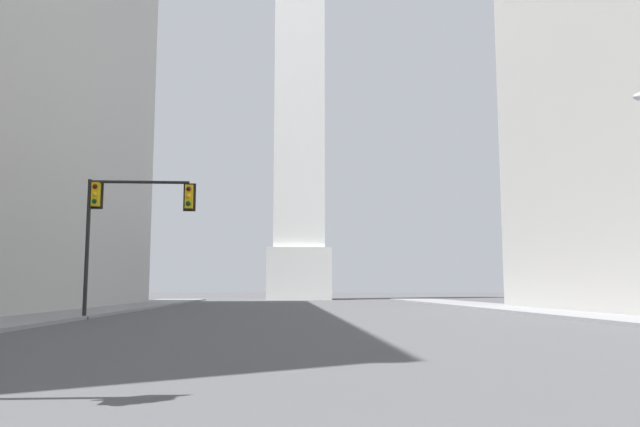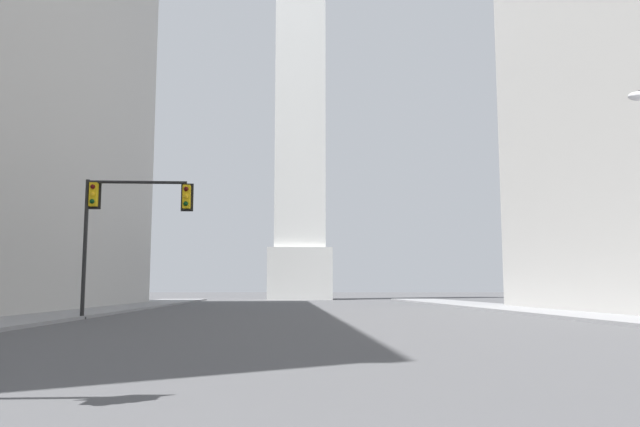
% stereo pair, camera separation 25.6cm
% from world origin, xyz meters
% --- Properties ---
extents(sidewalk_left, '(5.00, 90.51, 0.15)m').
position_xyz_m(sidewalk_left, '(-13.27, 27.15, 0.07)').
color(sidewalk_left, gray).
rests_on(sidewalk_left, ground_plane).
extents(sidewalk_right, '(5.00, 90.51, 0.15)m').
position_xyz_m(sidewalk_right, '(13.27, 27.15, 0.07)').
color(sidewalk_right, gray).
rests_on(sidewalk_right, ground_plane).
extents(obelisk, '(7.64, 7.64, 66.04)m').
position_xyz_m(obelisk, '(0.00, 75.43, 31.53)').
color(obelisk, silver).
rests_on(obelisk, ground_plane).
extents(traffic_light_mid_left, '(5.04, 0.50, 6.40)m').
position_xyz_m(traffic_light_mid_left, '(-9.34, 28.17, 4.87)').
color(traffic_light_mid_left, black).
rests_on(traffic_light_mid_left, ground_plane).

